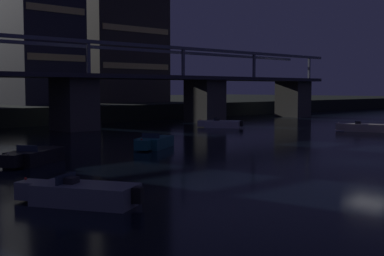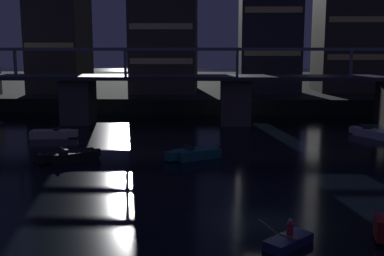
{
  "view_description": "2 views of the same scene",
  "coord_description": "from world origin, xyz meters",
  "px_view_note": "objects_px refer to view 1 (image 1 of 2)",
  "views": [
    {
      "loc": [
        -29.18,
        -15.34,
        4.44
      ],
      "look_at": [
        -0.08,
        15.4,
        1.25
      ],
      "focal_mm": 49.06,
      "sensor_mm": 36.0,
      "label": 1
    },
    {
      "loc": [
        -3.31,
        -24.28,
        9.27
      ],
      "look_at": [
        -4.68,
        14.83,
        2.65
      ],
      "focal_mm": 44.06,
      "sensor_mm": 36.0,
      "label": 2
    }
  ],
  "objects_px": {
    "tower_east_tall": "(119,13)",
    "speedboat_mid_right": "(363,128)",
    "river_bridge": "(74,93)",
    "speedboat_mid_center": "(81,194)",
    "speedboat_near_center": "(154,142)",
    "speedboat_near_right": "(221,124)",
    "speedboat_far_left": "(33,156)"
  },
  "relations": [
    {
      "from": "tower_east_tall",
      "to": "speedboat_mid_right",
      "type": "relative_size",
      "value": 5.8
    },
    {
      "from": "river_bridge",
      "to": "speedboat_mid_right",
      "type": "relative_size",
      "value": 16.61
    },
    {
      "from": "speedboat_mid_center",
      "to": "speedboat_near_center",
      "type": "bearing_deg",
      "value": 42.39
    },
    {
      "from": "river_bridge",
      "to": "speedboat_near_center",
      "type": "height_order",
      "value": "river_bridge"
    },
    {
      "from": "speedboat_mid_center",
      "to": "speedboat_mid_right",
      "type": "xyz_separation_m",
      "value": [
        39.45,
        9.77,
        0.0
      ]
    },
    {
      "from": "speedboat_near_right",
      "to": "speedboat_far_left",
      "type": "distance_m",
      "value": 31.2
    },
    {
      "from": "river_bridge",
      "to": "tower_east_tall",
      "type": "distance_m",
      "value": 33.56
    },
    {
      "from": "speedboat_mid_center",
      "to": "speedboat_mid_right",
      "type": "relative_size",
      "value": 0.96
    },
    {
      "from": "speedboat_near_right",
      "to": "speedboat_far_left",
      "type": "bearing_deg",
      "value": -157.49
    },
    {
      "from": "tower_east_tall",
      "to": "speedboat_mid_center",
      "type": "relative_size",
      "value": 6.04
    },
    {
      "from": "tower_east_tall",
      "to": "speedboat_mid_right",
      "type": "distance_m",
      "value": 47.04
    },
    {
      "from": "speedboat_mid_right",
      "to": "speedboat_near_right",
      "type": "bearing_deg",
      "value": 116.23
    },
    {
      "from": "speedboat_mid_center",
      "to": "speedboat_mid_right",
      "type": "distance_m",
      "value": 40.65
    },
    {
      "from": "speedboat_near_right",
      "to": "speedboat_mid_center",
      "type": "bearing_deg",
      "value": -144.25
    },
    {
      "from": "speedboat_mid_right",
      "to": "river_bridge",
      "type": "bearing_deg",
      "value": 133.54
    },
    {
      "from": "tower_east_tall",
      "to": "speedboat_near_center",
      "type": "xyz_separation_m",
      "value": [
        -26.17,
        -40.93,
        -16.35
      ]
    },
    {
      "from": "speedboat_near_center",
      "to": "speedboat_mid_center",
      "type": "distance_m",
      "value": 19.19
    },
    {
      "from": "speedboat_mid_center",
      "to": "speedboat_mid_right",
      "type": "bearing_deg",
      "value": 13.91
    },
    {
      "from": "speedboat_near_center",
      "to": "speedboat_mid_right",
      "type": "xyz_separation_m",
      "value": [
        25.28,
        -3.17,
        0.0
      ]
    },
    {
      "from": "tower_east_tall",
      "to": "speedboat_mid_center",
      "type": "height_order",
      "value": "tower_east_tall"
    },
    {
      "from": "speedboat_near_center",
      "to": "speedboat_mid_center",
      "type": "bearing_deg",
      "value": -137.61
    },
    {
      "from": "speedboat_mid_right",
      "to": "speedboat_far_left",
      "type": "distance_m",
      "value": 35.65
    },
    {
      "from": "speedboat_mid_right",
      "to": "speedboat_far_left",
      "type": "relative_size",
      "value": 1.05
    },
    {
      "from": "speedboat_near_right",
      "to": "speedboat_near_center",
      "type": "bearing_deg",
      "value": -150.22
    },
    {
      "from": "speedboat_near_center",
      "to": "speedboat_near_right",
      "type": "xyz_separation_m",
      "value": [
        18.5,
        10.59,
        0.0
      ]
    },
    {
      "from": "speedboat_mid_center",
      "to": "speedboat_far_left",
      "type": "relative_size",
      "value": 1.01
    },
    {
      "from": "river_bridge",
      "to": "speedboat_near_right",
      "type": "relative_size",
      "value": 17.51
    },
    {
      "from": "speedboat_mid_center",
      "to": "speedboat_mid_right",
      "type": "height_order",
      "value": "same"
    },
    {
      "from": "river_bridge",
      "to": "speedboat_near_right",
      "type": "height_order",
      "value": "river_bridge"
    },
    {
      "from": "tower_east_tall",
      "to": "speedboat_far_left",
      "type": "relative_size",
      "value": 6.08
    },
    {
      "from": "speedboat_near_right",
      "to": "speedboat_mid_right",
      "type": "height_order",
      "value": "same"
    },
    {
      "from": "speedboat_far_left",
      "to": "speedboat_mid_center",
      "type": "bearing_deg",
      "value": -108.4
    }
  ]
}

